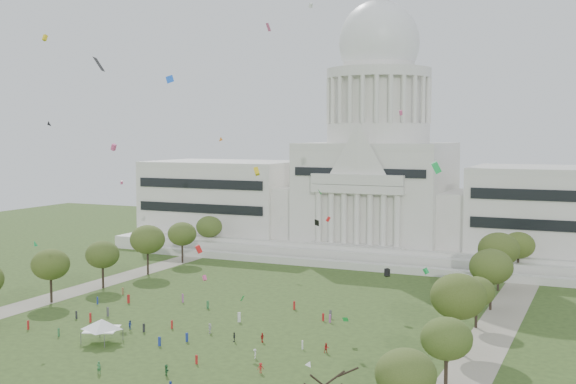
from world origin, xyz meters
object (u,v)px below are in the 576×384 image
(capitol, at_px, (377,181))
(big_bare_tree, at_px, (329,380))
(person_0, at_px, (413,366))
(event_tent, at_px, (102,324))

(capitol, bearing_deg, big_bare_tree, -74.98)
(big_bare_tree, bearing_deg, capitol, 105.02)
(capitol, xyz_separation_m, big_bare_tree, (38.00, -141.59, -13.62))
(capitol, relative_size, big_bare_tree, 12.50)
(capitol, xyz_separation_m, person_0, (39.87, -109.27, -21.36))
(capitol, xyz_separation_m, event_tent, (-15.00, -116.43, -18.92))
(event_tent, xyz_separation_m, person_0, (54.88, 7.16, -2.44))
(capitol, relative_size, person_0, 85.23)
(big_bare_tree, xyz_separation_m, person_0, (1.87, 32.32, -7.74))
(big_bare_tree, distance_m, event_tent, 58.91)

